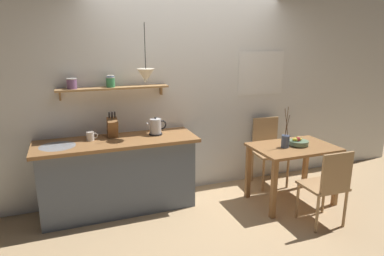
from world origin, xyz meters
The scene contains 13 objects.
ground_plane centered at (0.00, 0.00, 0.00)m, with size 14.00×14.00×0.00m, color tan.
back_wall centered at (0.20, 0.65, 1.35)m, with size 6.80×0.11×2.70m.
kitchen_counter centered at (-1.00, 0.32, 0.45)m, with size 1.83×0.63×0.88m.
wall_shelf centered at (-1.05, 0.49, 1.48)m, with size 1.27×0.20×0.27m.
dining_table centered at (1.05, -0.22, 0.61)m, with size 1.00×0.67×0.73m.
dining_chair_near centered at (1.04, -0.85, 0.50)m, with size 0.43×0.40×0.87m.
dining_chair_far centered at (1.09, 0.39, 0.53)m, with size 0.46×0.43×0.94m.
fruit_bowl centered at (1.11, -0.23, 0.78)m, with size 0.23×0.23×0.12m.
twig_vase centered at (0.92, -0.23, 0.82)m, with size 0.10×0.10×0.50m.
electric_kettle centered at (-0.53, 0.35, 0.98)m, with size 0.24×0.16×0.22m.
knife_block centered at (-1.03, 0.42, 1.00)m, with size 0.11×0.19×0.31m.
coffee_mug_by_sink centered at (-1.28, 0.37, 0.93)m, with size 0.13×0.08×0.10m.
pendant_lamp centered at (-0.64, 0.30, 1.60)m, with size 0.20×0.20×0.65m.
Camera 1 is at (-1.51, -3.48, 1.98)m, focal length 31.70 mm.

